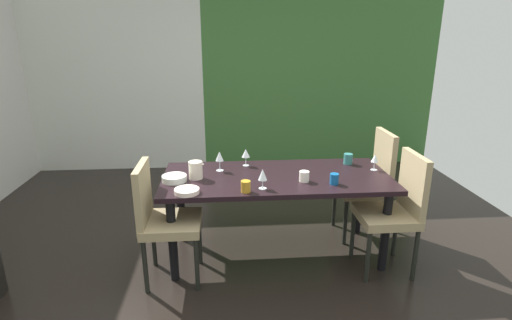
{
  "coord_description": "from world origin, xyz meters",
  "views": [
    {
      "loc": [
        -0.15,
        -2.76,
        1.87
      ],
      "look_at": [
        0.11,
        0.45,
        0.85
      ],
      "focal_mm": 28.0,
      "sensor_mm": 36.0,
      "label": 1
    }
  ],
  "objects_px": {
    "pitcher_front": "(196,170)",
    "serving_bowl_rear": "(187,191)",
    "chair_right_near": "(396,206)",
    "wine_glass_north": "(246,154)",
    "cup_south": "(304,176)",
    "chair_left_near": "(161,215)",
    "serving_bowl_corner": "(174,178)",
    "dining_table": "(276,185)",
    "chair_right_far": "(370,179)",
    "cup_right": "(246,186)",
    "cup_near_window": "(334,179)",
    "wine_glass_east": "(219,157)",
    "cup_west": "(348,159)",
    "wine_glass_center": "(375,159)",
    "wine_glass_near_shelf": "(263,175)"
  },
  "relations": [
    {
      "from": "serving_bowl_rear",
      "to": "pitcher_front",
      "type": "relative_size",
      "value": 1.28
    },
    {
      "from": "cup_west",
      "to": "wine_glass_center",
      "type": "bearing_deg",
      "value": -46.34
    },
    {
      "from": "chair_left_near",
      "to": "cup_right",
      "type": "height_order",
      "value": "chair_left_near"
    },
    {
      "from": "chair_right_far",
      "to": "pitcher_front",
      "type": "height_order",
      "value": "chair_right_far"
    },
    {
      "from": "cup_south",
      "to": "wine_glass_east",
      "type": "bearing_deg",
      "value": 154.95
    },
    {
      "from": "chair_left_near",
      "to": "cup_right",
      "type": "bearing_deg",
      "value": 86.3
    },
    {
      "from": "chair_right_far",
      "to": "wine_glass_north",
      "type": "bearing_deg",
      "value": 90.75
    },
    {
      "from": "chair_right_far",
      "to": "serving_bowl_corner",
      "type": "distance_m",
      "value": 1.82
    },
    {
      "from": "cup_right",
      "to": "pitcher_front",
      "type": "distance_m",
      "value": 0.51
    },
    {
      "from": "wine_glass_north",
      "to": "wine_glass_east",
      "type": "bearing_deg",
      "value": -152.74
    },
    {
      "from": "wine_glass_north",
      "to": "serving_bowl_corner",
      "type": "distance_m",
      "value": 0.7
    },
    {
      "from": "cup_near_window",
      "to": "serving_bowl_rear",
      "type": "bearing_deg",
      "value": -175.08
    },
    {
      "from": "chair_right_far",
      "to": "wine_glass_north",
      "type": "xyz_separation_m",
      "value": [
        -1.17,
        -0.02,
        0.28
      ]
    },
    {
      "from": "wine_glass_east",
      "to": "pitcher_front",
      "type": "xyz_separation_m",
      "value": [
        -0.19,
        -0.18,
        -0.05
      ]
    },
    {
      "from": "cup_west",
      "to": "cup_right",
      "type": "xyz_separation_m",
      "value": [
        -0.96,
        -0.6,
        -0.0
      ]
    },
    {
      "from": "wine_glass_east",
      "to": "pitcher_front",
      "type": "relative_size",
      "value": 1.2
    },
    {
      "from": "chair_right_far",
      "to": "cup_right",
      "type": "xyz_separation_m",
      "value": [
        -1.2,
        -0.64,
        0.21
      ]
    },
    {
      "from": "chair_right_near",
      "to": "wine_glass_near_shelf",
      "type": "distance_m",
      "value": 1.11
    },
    {
      "from": "dining_table",
      "to": "wine_glass_near_shelf",
      "type": "distance_m",
      "value": 0.37
    },
    {
      "from": "chair_left_near",
      "to": "wine_glass_north",
      "type": "distance_m",
      "value": 0.95
    },
    {
      "from": "chair_right_far",
      "to": "wine_glass_near_shelf",
      "type": "height_order",
      "value": "chair_right_far"
    },
    {
      "from": "pitcher_front",
      "to": "chair_right_far",
      "type": "bearing_deg",
      "value": 11.07
    },
    {
      "from": "chair_right_near",
      "to": "serving_bowl_rear",
      "type": "distance_m",
      "value": 1.66
    },
    {
      "from": "dining_table",
      "to": "cup_south",
      "type": "height_order",
      "value": "cup_south"
    },
    {
      "from": "pitcher_front",
      "to": "chair_right_near",
      "type": "bearing_deg",
      "value": -10.09
    },
    {
      "from": "cup_right",
      "to": "pitcher_front",
      "type": "relative_size",
      "value": 0.6
    },
    {
      "from": "wine_glass_near_shelf",
      "to": "cup_right",
      "type": "bearing_deg",
      "value": -156.35
    },
    {
      "from": "cup_west",
      "to": "cup_right",
      "type": "distance_m",
      "value": 1.13
    },
    {
      "from": "wine_glass_near_shelf",
      "to": "cup_west",
      "type": "distance_m",
      "value": 1.0
    },
    {
      "from": "serving_bowl_rear",
      "to": "wine_glass_north",
      "type": "bearing_deg",
      "value": 52.31
    },
    {
      "from": "wine_glass_center",
      "to": "cup_right",
      "type": "distance_m",
      "value": 1.21
    },
    {
      "from": "wine_glass_center",
      "to": "cup_near_window",
      "type": "distance_m",
      "value": 0.54
    },
    {
      "from": "chair_right_near",
      "to": "cup_right",
      "type": "xyz_separation_m",
      "value": [
        -1.2,
        -0.04,
        0.22
      ]
    },
    {
      "from": "cup_south",
      "to": "wine_glass_center",
      "type": "bearing_deg",
      "value": 18.95
    },
    {
      "from": "chair_left_near",
      "to": "serving_bowl_corner",
      "type": "distance_m",
      "value": 0.33
    },
    {
      "from": "wine_glass_north",
      "to": "cup_west",
      "type": "bearing_deg",
      "value": -1.55
    },
    {
      "from": "wine_glass_north",
      "to": "pitcher_front",
      "type": "distance_m",
      "value": 0.52
    },
    {
      "from": "wine_glass_near_shelf",
      "to": "cup_right",
      "type": "height_order",
      "value": "wine_glass_near_shelf"
    },
    {
      "from": "cup_near_window",
      "to": "serving_bowl_corner",
      "type": "bearing_deg",
      "value": 172.54
    },
    {
      "from": "dining_table",
      "to": "chair_right_far",
      "type": "distance_m",
      "value": 0.98
    },
    {
      "from": "dining_table",
      "to": "serving_bowl_corner",
      "type": "relative_size",
      "value": 9.58
    },
    {
      "from": "pitcher_front",
      "to": "cup_west",
      "type": "bearing_deg",
      "value": 11.35
    },
    {
      "from": "wine_glass_east",
      "to": "cup_west",
      "type": "xyz_separation_m",
      "value": [
        1.16,
        0.09,
        -0.08
      ]
    },
    {
      "from": "serving_bowl_rear",
      "to": "chair_right_far",
      "type": "bearing_deg",
      "value": 20.92
    },
    {
      "from": "wine_glass_center",
      "to": "cup_right",
      "type": "xyz_separation_m",
      "value": [
        -1.14,
        -0.41,
        -0.06
      ]
    },
    {
      "from": "serving_bowl_corner",
      "to": "cup_near_window",
      "type": "xyz_separation_m",
      "value": [
        1.27,
        -0.17,
        0.02
      ]
    },
    {
      "from": "pitcher_front",
      "to": "serving_bowl_rear",
      "type": "bearing_deg",
      "value": -98.69
    },
    {
      "from": "chair_right_far",
      "to": "pitcher_front",
      "type": "relative_size",
      "value": 6.94
    },
    {
      "from": "wine_glass_north",
      "to": "cup_right",
      "type": "xyz_separation_m",
      "value": [
        -0.03,
        -0.62,
        -0.07
      ]
    },
    {
      "from": "wine_glass_north",
      "to": "cup_south",
      "type": "bearing_deg",
      "value": -44.46
    }
  ]
}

